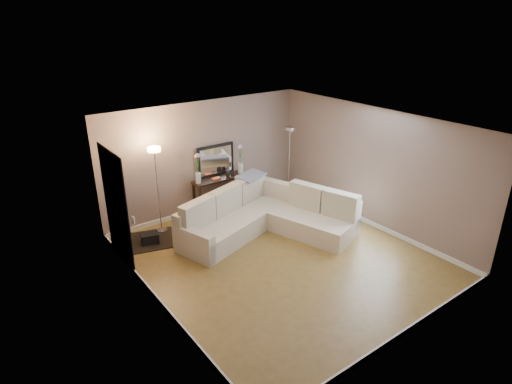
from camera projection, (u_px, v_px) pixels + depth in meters
floor at (281, 258)px, 8.24m from camera, size 5.00×5.50×0.01m
ceiling at (284, 125)px, 7.23m from camera, size 5.00×5.50×0.01m
wall_back at (205, 157)px, 9.79m from camera, size 5.00×0.02×2.60m
wall_front at (414, 261)px, 5.69m from camera, size 5.00×0.02×2.60m
wall_left at (152, 235)px, 6.37m from camera, size 0.02×5.50×2.60m
wall_right at (373, 168)px, 9.11m from camera, size 0.02×5.50×2.60m
baseboard_back at (208, 207)px, 10.25m from camera, size 5.00×0.03×0.10m
baseboard_front at (400, 335)px, 6.19m from camera, size 5.00×0.03×0.10m
baseboard_left at (161, 303)px, 6.86m from camera, size 0.03×5.50×0.10m
baseboard_right at (366, 221)px, 9.58m from camera, size 0.03×5.50×0.10m
doorway at (116, 208)px, 7.72m from camera, size 0.02×1.20×2.20m
switch_plate at (133, 220)px, 7.05m from camera, size 0.02×0.08×0.12m
sectional_sofa at (262, 216)px, 9.10m from camera, size 3.45×2.83×0.98m
throw_blanket at (251, 176)px, 9.59m from camera, size 0.80×0.63×0.09m
console_table at (218, 193)px, 10.00m from camera, size 1.35×0.37×0.83m
leaning_mirror at (216, 160)px, 9.89m from camera, size 0.95×0.05×0.75m
table_decor at (221, 177)px, 9.87m from camera, size 0.57×0.13×0.13m
flower_vase_left at (198, 171)px, 9.48m from camera, size 0.15×0.12×0.71m
flower_vase_right at (240, 161)px, 10.11m from camera, size 0.15×0.12×0.71m
floor_lamp_lit at (156, 173)px, 8.74m from camera, size 0.33×0.33×1.88m
floor_lamp_unlit at (289, 148)px, 10.56m from camera, size 0.32×0.32×1.81m
charcoal_rug at (160, 239)px, 8.91m from camera, size 1.42×1.21×0.02m
black_bag at (150, 238)px, 8.71m from camera, size 0.40×0.33×0.22m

